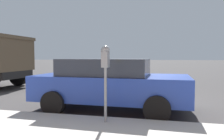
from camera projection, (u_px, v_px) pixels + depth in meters
The scene contains 3 objects.
ground_plane at pixel (131, 103), 7.22m from camera, with size 220.00×220.00×0.00m, color #3D3A3A.
parking_meter at pixel (105, 64), 4.66m from camera, with size 0.21×0.19×1.65m.
car_blue at pixel (110, 83), 6.27m from camera, with size 2.15×4.34×1.47m.
Camera 1 is at (-7.10, -1.02, 1.52)m, focal length 35.00 mm.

